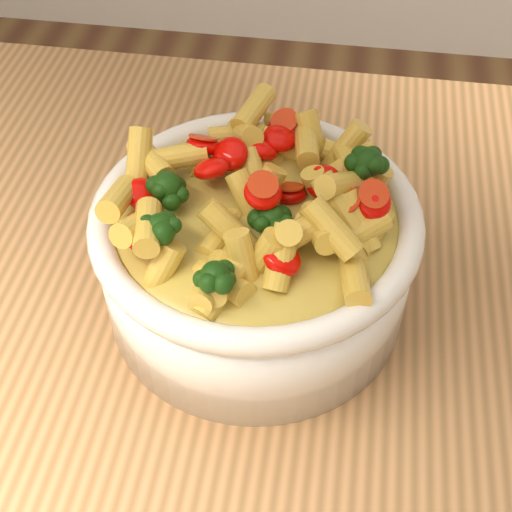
# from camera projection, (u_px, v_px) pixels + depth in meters

# --- Properties ---
(table) EXTENTS (1.20, 0.80, 0.90)m
(table) POSITION_uv_depth(u_px,v_px,m) (332.00, 416.00, 0.64)
(table) COLOR tan
(table) RESTS_ON ground
(serving_bowl) EXTENTS (0.25, 0.25, 0.11)m
(serving_bowl) POSITION_uv_depth(u_px,v_px,m) (256.00, 255.00, 0.56)
(serving_bowl) COLOR white
(serving_bowl) RESTS_ON table
(pasta_salad) EXTENTS (0.20, 0.20, 0.04)m
(pasta_salad) POSITION_uv_depth(u_px,v_px,m) (256.00, 192.00, 0.51)
(pasta_salad) COLOR #F6CC4D
(pasta_salad) RESTS_ON serving_bowl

